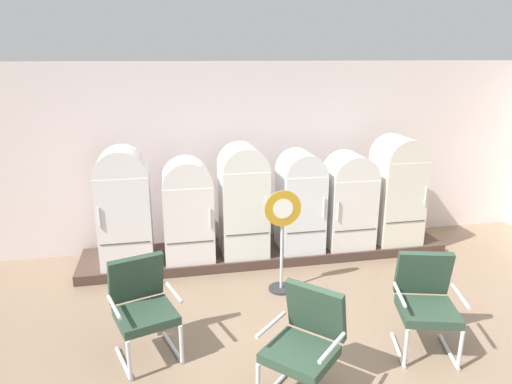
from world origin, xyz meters
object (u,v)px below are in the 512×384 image
Objects in this scene: refrigerator_4 at (349,198)px; armchair_right at (426,298)px; refrigerator_3 at (300,198)px; armchair_left at (142,303)px; refrigerator_2 at (243,197)px; refrigerator_5 at (397,186)px; armchair_center at (306,339)px; refrigerator_0 at (124,204)px; refrigerator_1 at (188,207)px; sign_stand at (282,243)px.

armchair_right is at bearing -93.49° from refrigerator_4.
refrigerator_3 is 1.45× the size of armchair_right.
refrigerator_3 is at bearing 41.56° from armchair_left.
refrigerator_2 is 1.58× the size of armchair_left.
refrigerator_5 is 1.61× the size of armchair_left.
refrigerator_4 is 3.26m from armchair_center.
refrigerator_0 is at bearing 141.90° from armchair_right.
refrigerator_0 is 1.13× the size of refrigerator_1.
refrigerator_2 is 0.85m from refrigerator_3.
sign_stand is at bearing -154.22° from refrigerator_5.
sign_stand is at bearing 30.19° from armchair_left.
armchair_center is at bearing -32.70° from armchair_left.
refrigerator_3 is at bearing 74.30° from armchair_center.
refrigerator_2 reaches higher than sign_stand.
armchair_left is (-0.58, -1.93, -0.33)m from refrigerator_1.
refrigerator_4 reaches higher than sign_stand.
refrigerator_5 reaches higher than armchair_left.
refrigerator_2 reaches higher than refrigerator_1.
armchair_left is at bearing -152.19° from refrigerator_5.
refrigerator_5 is 2.66m from armchair_right.
refrigerator_5 reaches higher than armchair_right.
armchair_left is at bearing -124.71° from refrigerator_2.
refrigerator_0 is at bearing -179.94° from refrigerator_4.
armchair_right is 1.85m from sign_stand.
refrigerator_3 is (2.49, 0.02, -0.08)m from refrigerator_0.
refrigerator_1 is (0.85, -0.01, -0.10)m from refrigerator_0.
refrigerator_2 is at bearing 3.06° from refrigerator_1.
refrigerator_0 is 4.02m from refrigerator_5.
refrigerator_5 is at bearing 69.15° from armchair_right.
refrigerator_1 reaches higher than armchair_left.
refrigerator_3 is at bearing -0.57° from refrigerator_2.
refrigerator_0 is 1.10× the size of refrigerator_3.
refrigerator_1 is at bearing -176.94° from refrigerator_2.
armchair_right is (-0.93, -2.45, -0.44)m from refrigerator_5.
refrigerator_1 is 1.07× the size of sign_stand.
refrigerator_3 is 1.45× the size of armchair_center.
armchair_center is at bearing -59.42° from refrigerator_0.
refrigerator_0 is at bearing 120.58° from armchair_center.
refrigerator_0 is 3.24m from refrigerator_4.
armchair_center is (-0.81, -2.87, -0.35)m from refrigerator_3.
refrigerator_1 is 2.04m from armchair_left.
armchair_center is at bearing -118.57° from refrigerator_4.
armchair_center is at bearing -105.70° from refrigerator_3.
refrigerator_3 reaches higher than armchair_left.
refrigerator_1 is 1.64m from refrigerator_3.
refrigerator_3 is at bearing -179.52° from refrigerator_5.
sign_stand is at bearing 81.66° from armchair_center.
refrigerator_1 is 1.48m from sign_stand.
refrigerator_4 is (1.59, -0.03, -0.11)m from refrigerator_2.
refrigerator_1 is 0.88× the size of refrigerator_5.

